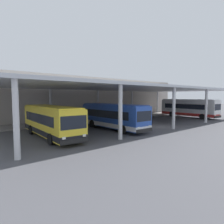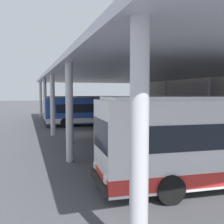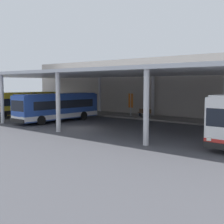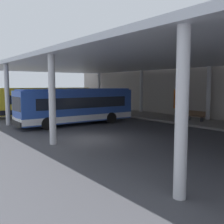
% 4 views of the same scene
% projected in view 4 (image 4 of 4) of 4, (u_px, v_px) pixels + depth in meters
% --- Properties ---
extents(ground_plane, '(200.00, 200.00, 0.00)m').
position_uv_depth(ground_plane, '(89.00, 139.00, 16.90)').
color(ground_plane, '#47474C').
extents(platform_kerb, '(42.00, 4.50, 0.18)m').
position_uv_depth(platform_kerb, '(197.00, 122.00, 23.96)').
color(platform_kerb, gray).
rests_on(platform_kerb, ground).
extents(station_building_facade, '(48.00, 1.60, 7.79)m').
position_uv_depth(station_building_facade, '(218.00, 81.00, 25.52)').
color(station_building_facade, '#ADA399').
rests_on(station_building_facade, ground).
extents(canopy_shelter, '(40.00, 17.00, 5.55)m').
position_uv_depth(canopy_shelter, '(150.00, 61.00, 19.65)').
color(canopy_shelter, silver).
rests_on(canopy_shelter, ground).
extents(bus_nearest_bay, '(3.17, 10.66, 3.17)m').
position_uv_depth(bus_nearest_bay, '(45.00, 101.00, 29.41)').
color(bus_nearest_bay, yellow).
rests_on(bus_nearest_bay, ground).
extents(bus_second_bay, '(2.91, 10.59, 3.17)m').
position_uv_depth(bus_second_bay, '(77.00, 106.00, 22.85)').
color(bus_second_bay, '#284CA8').
rests_on(bus_second_bay, ground).
extents(bench_waiting, '(1.80, 0.45, 0.92)m').
position_uv_depth(bench_waiting, '(196.00, 116.00, 24.07)').
color(bench_waiting, brown).
rests_on(bench_waiting, platform_kerb).
extents(banner_sign, '(0.70, 0.12, 3.20)m').
position_uv_depth(banner_sign, '(177.00, 101.00, 24.62)').
color(banner_sign, '#B2B2B7').
rests_on(banner_sign, platform_kerb).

